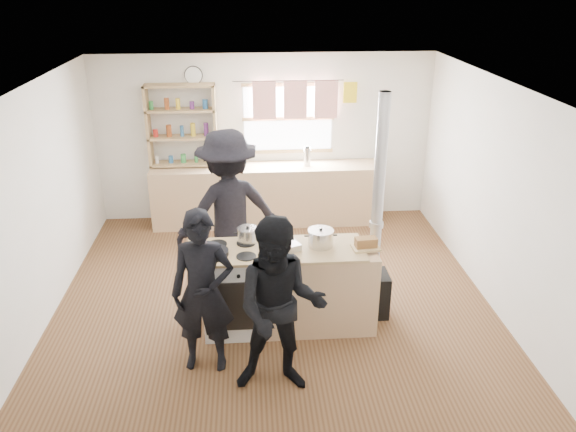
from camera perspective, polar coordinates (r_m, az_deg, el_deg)
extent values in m
cube|color=brown|center=(6.72, -1.46, -8.36)|extent=(5.00, 5.00, 0.01)
cube|color=tan|center=(8.51, -2.22, 2.18)|extent=(3.40, 0.55, 0.90)
cube|color=tan|center=(8.51, -10.44, 5.27)|extent=(1.00, 0.28, 0.03)
cube|color=tan|center=(8.40, -10.64, 7.86)|extent=(1.00, 0.28, 0.03)
cube|color=tan|center=(8.30, -10.84, 10.52)|extent=(1.00, 0.28, 0.03)
cube|color=tan|center=(8.23, -11.03, 12.89)|extent=(1.00, 0.28, 0.03)
cube|color=tan|center=(8.42, -14.00, 8.78)|extent=(0.04, 0.28, 1.20)
cube|color=tan|center=(8.31, -7.40, 9.09)|extent=(0.04, 0.28, 1.20)
cylinder|color=silver|center=(8.35, 1.96, 6.07)|extent=(0.10, 0.10, 0.28)
cube|color=white|center=(6.02, -5.57, -7.57)|extent=(0.60, 0.60, 0.90)
cube|color=tan|center=(6.05, 3.04, -7.28)|extent=(1.20, 0.60, 0.90)
cube|color=tan|center=(5.79, -1.29, -3.50)|extent=(1.84, 0.64, 0.03)
cylinder|color=black|center=(5.71, -7.60, -3.70)|extent=(0.33, 0.33, 0.05)
cylinder|color=#325B1F|center=(5.70, -7.60, -3.57)|extent=(0.28, 0.28, 0.02)
cube|color=silver|center=(5.76, -0.79, -3.08)|extent=(0.44, 0.40, 0.07)
cube|color=brown|center=(5.75, -0.79, -2.89)|extent=(0.37, 0.34, 0.02)
cylinder|color=#B7B7B9|center=(5.92, -4.10, -1.98)|extent=(0.22, 0.22, 0.15)
cylinder|color=#B7B7B9|center=(5.89, -4.13, -1.28)|extent=(0.22, 0.22, 0.01)
sphere|color=black|center=(5.88, -4.13, -1.15)|extent=(0.03, 0.03, 0.03)
cylinder|color=silver|center=(5.82, 3.33, -2.30)|extent=(0.26, 0.26, 0.17)
cylinder|color=silver|center=(5.78, 3.35, -1.50)|extent=(0.27, 0.27, 0.01)
sphere|color=black|center=(5.77, 3.36, -1.37)|extent=(0.03, 0.03, 0.03)
cube|color=tan|center=(5.84, 7.89, -3.19)|extent=(0.30, 0.23, 0.02)
cube|color=olive|center=(5.82, 7.92, -2.66)|extent=(0.23, 0.13, 0.10)
cube|color=black|center=(6.39, 8.48, -7.80)|extent=(0.35, 0.35, 0.50)
cylinder|color=#ADADB2|center=(5.85, 9.20, 2.73)|extent=(0.12, 0.12, 2.00)
imported|color=black|center=(5.31, -8.63, -7.69)|extent=(0.63, 0.44, 1.63)
imported|color=black|center=(4.98, -0.81, -9.31)|extent=(0.87, 0.71, 1.70)
imported|color=black|center=(6.63, -6.07, 0.54)|extent=(1.43, 1.10, 1.95)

